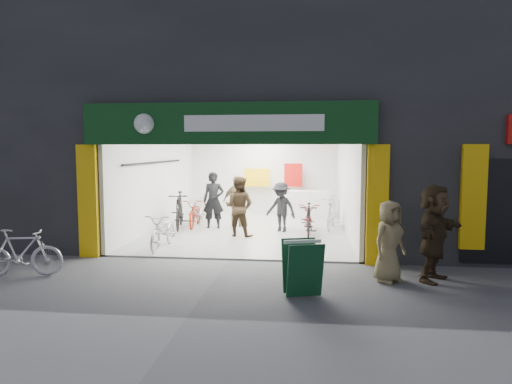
% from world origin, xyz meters
% --- Properties ---
extents(ground, '(60.00, 60.00, 0.00)m').
position_xyz_m(ground, '(0.00, 0.00, 0.00)').
color(ground, '#56565B').
rests_on(ground, ground).
extents(building, '(17.00, 10.27, 8.00)m').
position_xyz_m(building, '(0.91, 4.99, 4.31)').
color(building, '#232326').
rests_on(building, ground).
extents(bike_left_front, '(0.63, 1.73, 0.90)m').
position_xyz_m(bike_left_front, '(-1.80, 0.95, 0.45)').
color(bike_left_front, '#ABABAF').
rests_on(bike_left_front, ground).
extents(bike_left_midfront, '(0.91, 2.01, 1.17)m').
position_xyz_m(bike_left_midfront, '(-2.22, 3.79, 0.58)').
color(bike_left_midfront, black).
rests_on(bike_left_midfront, ground).
extents(bike_left_midback, '(0.73, 1.77, 0.91)m').
position_xyz_m(bike_left_midback, '(-1.80, 4.16, 0.45)').
color(bike_left_midback, maroon).
rests_on(bike_left_midback, ground).
extents(bike_left_back, '(0.63, 1.58, 0.92)m').
position_xyz_m(bike_left_back, '(-1.80, 4.67, 0.46)').
color(bike_left_back, silver).
rests_on(bike_left_back, ground).
extents(bike_right_front, '(0.49, 1.64, 0.98)m').
position_xyz_m(bike_right_front, '(1.80, 2.75, 0.49)').
color(bike_right_front, black).
rests_on(bike_right_front, ground).
extents(bike_right_mid, '(0.64, 1.74, 0.91)m').
position_xyz_m(bike_right_mid, '(1.80, 3.61, 0.45)').
color(bike_right_mid, maroon).
rests_on(bike_right_mid, ground).
extents(bike_right_back, '(0.80, 1.85, 1.08)m').
position_xyz_m(bike_right_back, '(2.50, 4.20, 0.54)').
color(bike_right_back, '#B6B6BB').
rests_on(bike_right_back, ground).
extents(parked_bike, '(1.64, 0.80, 0.95)m').
position_xyz_m(parked_bike, '(-3.81, -1.77, 0.48)').
color(parked_bike, '#BBBBC0').
rests_on(parked_bike, ground).
extents(customer_a, '(0.68, 0.47, 1.80)m').
position_xyz_m(customer_a, '(-1.14, 3.88, 0.90)').
color(customer_a, black).
rests_on(customer_a, ground).
extents(customer_b, '(0.96, 0.82, 1.73)m').
position_xyz_m(customer_b, '(-0.17, 2.72, 0.86)').
color(customer_b, '#312416').
rests_on(customer_b, ground).
extents(customer_c, '(1.13, 0.97, 1.52)m').
position_xyz_m(customer_c, '(0.98, 3.50, 0.76)').
color(customer_c, black).
rests_on(customer_c, ground).
extents(customer_d, '(1.05, 0.66, 1.67)m').
position_xyz_m(customer_d, '(-0.45, 4.24, 0.84)').
color(customer_d, olive).
rests_on(customer_d, ground).
extents(pedestrian_near, '(0.89, 0.87, 1.54)m').
position_xyz_m(pedestrian_near, '(3.30, -1.30, 0.77)').
color(pedestrian_near, olive).
rests_on(pedestrian_near, ground).
extents(pedestrian_far, '(1.39, 1.73, 1.84)m').
position_xyz_m(pedestrian_far, '(4.15, -1.15, 0.92)').
color(pedestrian_far, '#382A19').
rests_on(pedestrian_far, ground).
extents(sandwich_board, '(0.75, 0.77, 0.94)m').
position_xyz_m(sandwich_board, '(1.69, -2.35, 0.52)').
color(sandwich_board, '#104123').
rests_on(sandwich_board, ground).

